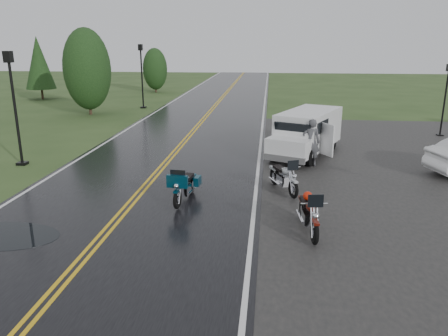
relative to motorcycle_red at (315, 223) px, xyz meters
name	(u,v)px	position (x,y,z in m)	size (l,w,h in m)	color
ground	(119,219)	(-5.35, 1.19, -0.62)	(120.00, 120.00, 0.00)	#2D471E
road	(185,141)	(-5.35, 11.19, -0.60)	(8.00, 100.00, 0.04)	black
motorcycle_red	(315,223)	(0.00, 0.00, 0.00)	(0.76, 2.09, 1.23)	#561209
motorcycle_teal	(177,192)	(-3.81, 1.97, -0.03)	(0.72, 1.99, 1.18)	#052C3C
motorcycle_silver	(294,182)	(-0.36, 3.23, -0.02)	(0.74, 2.03, 1.20)	#A3A7AA
van_white	(275,138)	(-0.93, 7.78, 0.37)	(1.89, 5.03, 1.97)	white
person_at_van	(311,143)	(0.51, 7.25, 0.34)	(0.70, 0.46, 1.91)	#45464A
lamp_post_near_left	(15,109)	(-11.13, 6.26, 1.65)	(0.39, 0.39, 4.54)	black
lamp_post_far_left	(142,76)	(-10.60, 22.07, 1.73)	(0.40, 0.40, 4.69)	black
lamp_post_far_right	(445,100)	(7.87, 13.83, 1.27)	(0.32, 0.32, 3.77)	black
tree_left_mid	(88,78)	(-13.37, 18.80, 1.84)	(3.14, 3.14, 4.90)	#1E3D19
tree_left_far	(155,74)	(-12.31, 32.50, 1.19)	(2.35, 2.35, 3.62)	#1E3D19
pine_left_far	(39,69)	(-20.74, 26.25, 1.96)	(2.47, 2.47, 5.15)	#1E3D19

